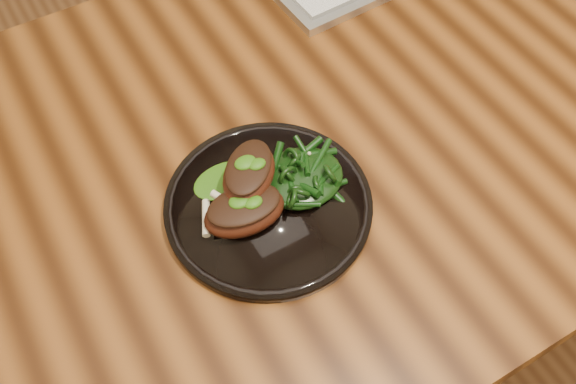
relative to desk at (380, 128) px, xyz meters
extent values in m
plane|color=#512E17|center=(0.00, 0.00, -0.67)|extent=(4.00, 4.00, 0.00)
cube|color=black|center=(0.00, 0.00, 0.06)|extent=(1.60, 0.80, 0.04)
cylinder|color=#381D0C|center=(0.74, 0.34, -0.31)|extent=(0.06, 0.06, 0.71)
cylinder|color=black|center=(-0.24, -0.09, 0.09)|extent=(0.26, 0.26, 0.01)
torus|color=black|center=(-0.24, -0.09, 0.09)|extent=(0.26, 0.26, 0.01)
cylinder|color=black|center=(-0.24, -0.09, 0.09)|extent=(0.17, 0.17, 0.00)
ellipsoid|color=#44190D|center=(-0.28, -0.10, 0.12)|extent=(0.11, 0.07, 0.04)
ellipsoid|color=black|center=(-0.28, -0.10, 0.13)|extent=(0.10, 0.06, 0.01)
cylinder|color=beige|center=(-0.32, -0.08, 0.11)|extent=(0.03, 0.05, 0.01)
ellipsoid|color=#1C4D08|center=(-0.28, -0.10, 0.14)|extent=(0.03, 0.02, 0.01)
ellipsoid|color=#44190D|center=(-0.25, -0.06, 0.13)|extent=(0.11, 0.11, 0.04)
ellipsoid|color=black|center=(-0.25, -0.06, 0.15)|extent=(0.10, 0.10, 0.01)
cylinder|color=beige|center=(-0.29, -0.08, 0.13)|extent=(0.03, 0.04, 0.01)
ellipsoid|color=#1C4D08|center=(-0.25, -0.06, 0.15)|extent=(0.03, 0.02, 0.01)
ellipsoid|color=#1C4D08|center=(-0.28, -0.03, 0.10)|extent=(0.08, 0.05, 0.01)
ellipsoid|color=black|center=(-0.19, -0.08, 0.11)|extent=(0.11, 0.09, 0.02)
camera|label=1|loc=(-0.44, -0.48, 0.75)|focal=40.00mm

